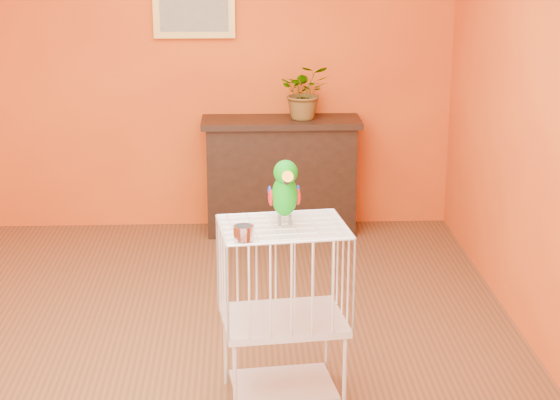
{
  "coord_description": "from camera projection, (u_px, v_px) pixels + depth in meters",
  "views": [
    {
      "loc": [
        0.34,
        -4.99,
        2.34
      ],
      "look_at": [
        0.53,
        -0.63,
        1.05
      ],
      "focal_mm": 60.0,
      "sensor_mm": 36.0,
      "label": 1
    }
  ],
  "objects": [
    {
      "name": "birdcage",
      "position": [
        283.0,
        311.0,
        4.66
      ],
      "size": [
        0.66,
        0.53,
        0.93
      ],
      "rotation": [
        0.0,
        0.0,
        0.12
      ],
      "color": "beige",
      "rests_on": "ground"
    },
    {
      "name": "feed_cup",
      "position": [
        244.0,
        233.0,
        4.31
      ],
      "size": [
        0.1,
        0.1,
        0.07
      ],
      "primitive_type": "cylinder",
      "color": "silver",
      "rests_on": "birdcage"
    },
    {
      "name": "framed_picture",
      "position": [
        194.0,
        5.0,
        7.06
      ],
      "size": [
        0.62,
        0.04,
        0.5
      ],
      "color": "gold",
      "rests_on": "room_shell"
    },
    {
      "name": "parrot",
      "position": [
        285.0,
        191.0,
        4.51
      ],
      "size": [
        0.16,
        0.3,
        0.33
      ],
      "rotation": [
        0.0,
        0.0,
        0.07
      ],
      "color": "#59544C",
      "rests_on": "birdcage"
    },
    {
      "name": "ground",
      "position": [
        184.0,
        343.0,
        5.43
      ],
      "size": [
        4.5,
        4.5,
        0.0
      ],
      "primitive_type": "plane",
      "color": "brown",
      "rests_on": "ground"
    },
    {
      "name": "room_shell",
      "position": [
        176.0,
        71.0,
        4.98
      ],
      "size": [
        4.5,
        4.5,
        4.5
      ],
      "color": "#E25B15",
      "rests_on": "ground"
    },
    {
      "name": "potted_plant",
      "position": [
        305.0,
        98.0,
        7.12
      ],
      "size": [
        0.38,
        0.42,
        0.33
      ],
      "primitive_type": "imported",
      "rotation": [
        0.0,
        0.0,
        0.01
      ],
      "color": "#26722D",
      "rests_on": "console_cabinet"
    },
    {
      "name": "console_cabinet",
      "position": [
        281.0,
        176.0,
        7.28
      ],
      "size": [
        1.22,
        0.44,
        0.9
      ],
      "color": "black",
      "rests_on": "ground"
    }
  ]
}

